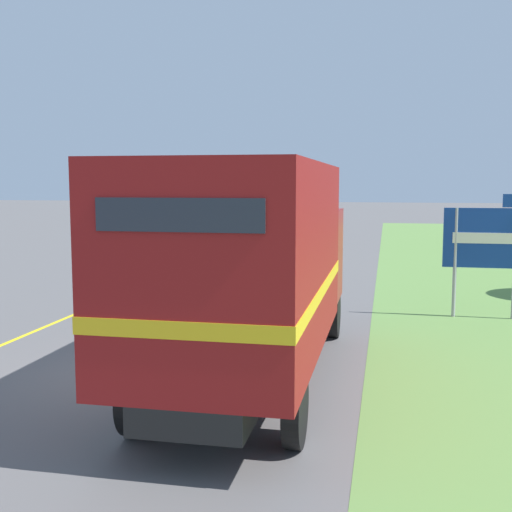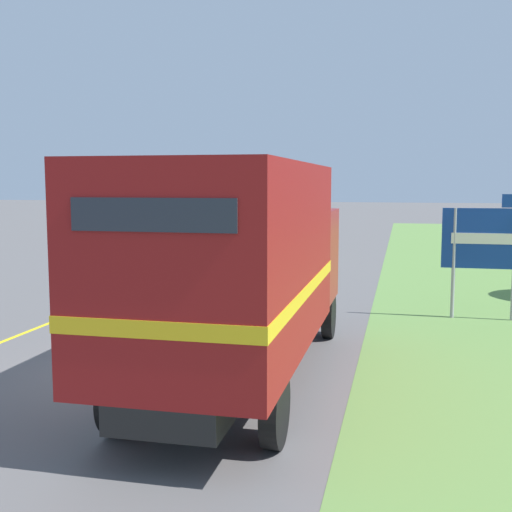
# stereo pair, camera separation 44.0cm
# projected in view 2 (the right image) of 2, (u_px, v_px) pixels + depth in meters

# --- Properties ---
(ground_plane) EXTENTS (200.00, 200.00, 0.00)m
(ground_plane) POSITION_uv_depth(u_px,v_px,m) (141.00, 372.00, 11.33)
(ground_plane) COLOR #5B5959
(edge_line_yellow) EXTENTS (0.12, 58.88, 0.01)m
(edge_line_yellow) POSITION_uv_depth(u_px,v_px,m) (194.00, 266.00, 25.81)
(edge_line_yellow) COLOR yellow
(edge_line_yellow) RESTS_ON ground
(centre_dash_near) EXTENTS (0.12, 2.60, 0.01)m
(centre_dash_near) POSITION_uv_depth(u_px,v_px,m) (154.00, 362.00, 11.94)
(centre_dash_near) COLOR white
(centre_dash_near) RESTS_ON ground
(centre_dash_mid_a) EXTENTS (0.12, 2.60, 0.01)m
(centre_dash_mid_a) POSITION_uv_depth(u_px,v_px,m) (241.00, 299.00, 18.33)
(centre_dash_mid_a) COLOR white
(centre_dash_mid_a) RESTS_ON ground
(centre_dash_mid_b) EXTENTS (0.12, 2.60, 0.01)m
(centre_dash_mid_b) POSITION_uv_depth(u_px,v_px,m) (283.00, 269.00, 24.72)
(centre_dash_mid_b) COLOR white
(centre_dash_mid_b) RESTS_ON ground
(centre_dash_far) EXTENTS (0.12, 2.60, 0.01)m
(centre_dash_far) POSITION_uv_depth(u_px,v_px,m) (308.00, 251.00, 31.11)
(centre_dash_far) COLOR white
(centre_dash_far) RESTS_ON ground
(centre_dash_farthest) EXTENTS (0.12, 2.60, 0.01)m
(centre_dash_farthest) POSITION_uv_depth(u_px,v_px,m) (324.00, 240.00, 37.51)
(centre_dash_farthest) COLOR white
(centre_dash_farthest) RESTS_ON ground
(horse_trailer_truck) EXTENTS (2.49, 7.98, 3.61)m
(horse_trailer_truck) POSITION_uv_depth(u_px,v_px,m) (239.00, 264.00, 10.39)
(horse_trailer_truck) COLOR black
(horse_trailer_truck) RESTS_ON ground
(lead_car_white) EXTENTS (1.80, 4.40, 2.02)m
(lead_car_white) POSITION_uv_depth(u_px,v_px,m) (247.00, 239.00, 26.67)
(lead_car_white) COLOR black
(lead_car_white) RESTS_ON ground
(highway_sign) EXTENTS (2.00, 0.09, 3.05)m
(highway_sign) POSITION_uv_depth(u_px,v_px,m) (486.00, 241.00, 15.50)
(highway_sign) COLOR #9E9EA3
(highway_sign) RESTS_ON ground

